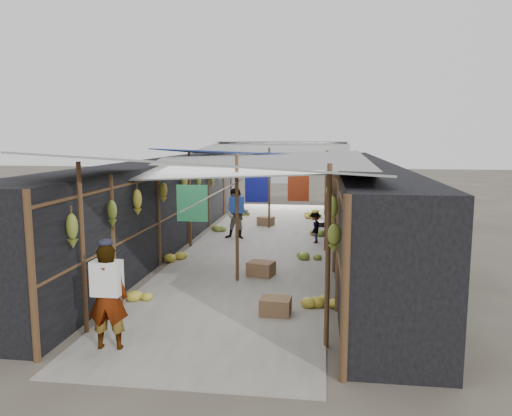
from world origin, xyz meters
The scene contains 14 objects.
ground centered at (0.00, 0.00, 0.00)m, with size 80.00×80.00×0.00m, color #6B6356.
aisle_slab centered at (0.00, 6.50, 0.01)m, with size 3.60×16.00×0.02m, color #9E998E.
stall_left centered at (-2.70, 6.50, 1.15)m, with size 1.40×15.00×2.30m, color black.
stall_right centered at (2.70, 6.50, 1.15)m, with size 1.40×15.00×2.30m, color black.
crate_near centered at (0.97, 1.14, 0.15)m, with size 0.50×0.40×0.30m, color brown.
crate_mid centered at (0.44, 3.42, 0.16)m, with size 0.53×0.42×0.32m, color brown.
crate_back centered at (-0.15, 9.43, 0.15)m, with size 0.49×0.40×0.31m, color brown.
black_basin centered at (1.70, 9.60, 0.09)m, with size 0.58×0.58×0.17m, color black.
vendor_elderly centered at (-1.21, -0.50, 0.76)m, with size 0.55×0.36×1.52m, color silver.
shopper_blue centered at (-0.74, 7.21, 0.74)m, with size 0.72×0.56×1.48m, color navy.
vendor_seated centered at (1.51, 6.90, 0.44)m, with size 0.57×0.33×0.89m, color #504B45.
market_canopy centered at (0.03, 6.83, 2.41)m, with size 5.62×15.20×2.77m.
hanging_bananas centered at (-0.06, 6.43, 1.65)m, with size 3.95×13.43×0.73m.
floor_bananas centered at (0.01, 6.22, 0.15)m, with size 3.91×10.32×0.35m.
Camera 1 is at (1.72, -6.81, 2.97)m, focal length 35.00 mm.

